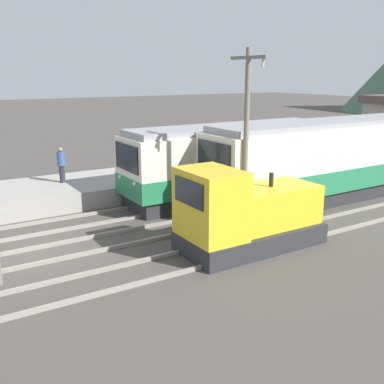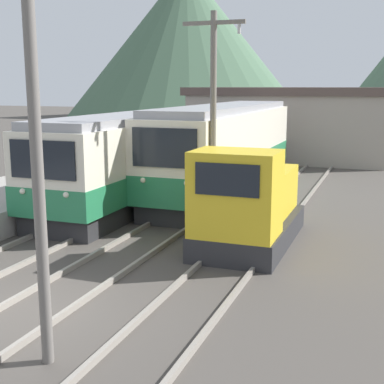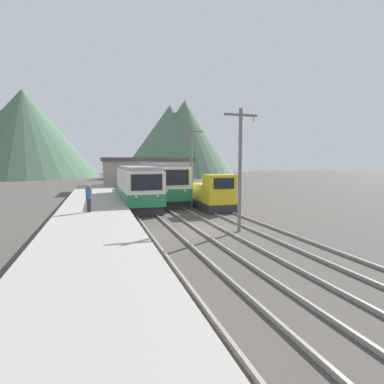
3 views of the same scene
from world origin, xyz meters
name	(u,v)px [view 3 (image 3 of 3)]	position (x,y,z in m)	size (l,w,h in m)	color
ground_plane	(202,228)	(0.00, 0.00, 0.00)	(200.00, 200.00, 0.00)	#47423D
platform_left	(93,228)	(-6.25, 0.00, 0.43)	(4.50, 54.00, 0.87)	gray
track_left	(160,230)	(-2.60, 0.00, 0.07)	(1.54, 60.00, 0.14)	gray
track_center	(205,227)	(0.20, 0.00, 0.07)	(1.54, 60.00, 0.14)	gray
track_right	(250,224)	(3.20, 0.00, 0.07)	(1.54, 60.00, 0.14)	gray
commuter_train_left	(137,188)	(-2.60, 10.10, 1.68)	(2.84, 11.22, 3.60)	#28282B
commuter_train_center	(159,183)	(0.20, 14.02, 1.79)	(2.84, 13.90, 3.87)	#28282B
shunting_locomotive	(213,195)	(3.20, 6.44, 1.21)	(2.40, 5.23, 3.00)	#28282B
catenary_mast_near	(240,166)	(1.71, -1.49, 3.78)	(2.00, 0.20, 6.92)	slate
catenary_mast_mid	(192,164)	(1.71, 7.56, 3.78)	(2.00, 0.20, 6.92)	slate
person_on_platform	(89,197)	(-6.50, 2.82, 1.80)	(0.38, 0.38, 1.72)	#282833
station_building	(147,174)	(0.83, 26.00, 2.32)	(12.60, 6.30, 4.60)	gray
mountain_backdrop	(106,137)	(-3.44, 68.80, 10.84)	(74.92, 39.58, 22.84)	#47664C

